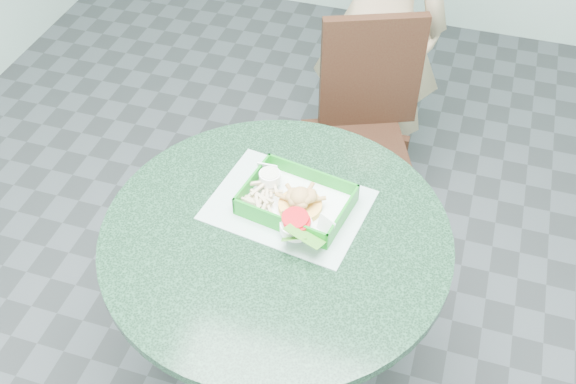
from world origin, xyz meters
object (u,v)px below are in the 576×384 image
(cafe_table, at_px, (277,275))
(sauce_ramekin, at_px, (266,185))
(food_basket, at_px, (296,208))
(diner_person, at_px, (379,25))
(crab_sandwich, at_px, (301,205))
(dining_chair, at_px, (362,123))

(cafe_table, distance_m, sauce_ramekin, 0.27)
(food_basket, bearing_deg, cafe_table, -104.30)
(diner_person, height_order, food_basket, diner_person)
(crab_sandwich, bearing_deg, food_basket, 144.32)
(dining_chair, distance_m, sauce_ramekin, 0.75)
(diner_person, height_order, sauce_ramekin, diner_person)
(crab_sandwich, bearing_deg, sauce_ramekin, 160.64)
(dining_chair, distance_m, food_basket, 0.75)
(dining_chair, bearing_deg, crab_sandwich, -114.67)
(dining_chair, relative_size, sauce_ramekin, 15.05)
(cafe_table, xyz_separation_m, crab_sandwich, (0.04, 0.09, 0.22))
(cafe_table, height_order, food_basket, food_basket)
(dining_chair, bearing_deg, food_basket, -116.15)
(dining_chair, relative_size, food_basket, 3.21)
(food_basket, xyz_separation_m, sauce_ramekin, (-0.10, 0.03, 0.03))
(dining_chair, height_order, sauce_ramekin, dining_chair)
(cafe_table, distance_m, crab_sandwich, 0.24)
(cafe_table, relative_size, dining_chair, 1.04)
(diner_person, relative_size, sauce_ramekin, 23.72)
(diner_person, bearing_deg, sauce_ramekin, 82.39)
(cafe_table, relative_size, crab_sandwich, 7.89)
(diner_person, xyz_separation_m, crab_sandwich, (0.00, -1.09, 0.07))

